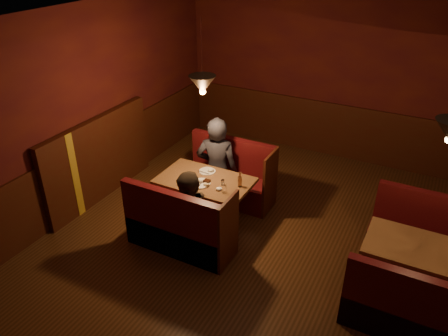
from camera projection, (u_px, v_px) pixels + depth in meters
The scene contains 9 objects.
room at pixel (247, 190), 5.10m from camera, with size 6.02×7.02×2.92m.
main_table at pixel (206, 190), 6.10m from camera, with size 1.29×0.78×0.90m.
main_bench_far at pixel (230, 180), 6.76m from camera, with size 1.42×0.51×0.97m.
main_bench_near at pixel (179, 231), 5.63m from camera, with size 1.42×0.51×0.97m.
second_table at pixel (416, 259), 4.90m from camera, with size 1.15×0.73×0.65m.
second_bench_far at pixel (422, 239), 5.51m from camera, with size 1.27×0.48×0.91m.
second_bench_near at pixel (407, 314), 4.45m from camera, with size 1.27×0.48×0.91m.
diner_a at pixel (217, 150), 6.43m from camera, with size 0.63×0.41×1.73m, color #26252F.
diner_b at pixel (192, 201), 5.49m from camera, with size 0.71×0.55×1.45m, color black.
Camera 1 is at (1.50, -3.93, 3.74)m, focal length 35.00 mm.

